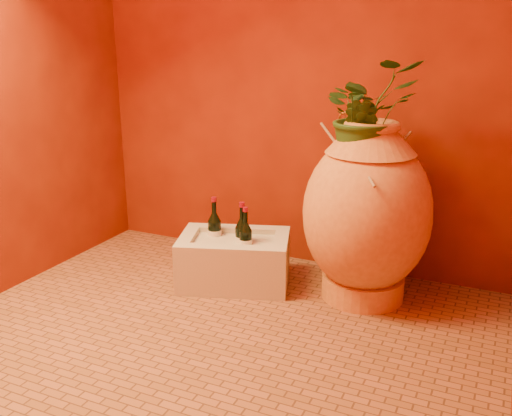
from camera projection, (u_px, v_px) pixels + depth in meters
The scene contains 10 objects.
floor at pixel (218, 332), 2.64m from camera, with size 2.50×2.50×0.00m, color brown.
wall_back at pixel (299, 47), 3.14m from camera, with size 2.50×0.02×2.50m, color #5F1505.
amphora at pixel (367, 213), 2.86m from camera, with size 0.65×0.65×0.92m.
stone_basin at pixel (234, 261), 3.12m from camera, with size 0.68×0.58×0.28m.
wine_bottle_a at pixel (215, 232), 3.17m from camera, with size 0.08×0.08×0.32m.
wine_bottle_b at pixel (242, 239), 3.07m from camera, with size 0.08×0.08×0.32m.
wine_bottle_c at pixel (246, 242), 3.05m from camera, with size 0.07×0.07×0.30m.
wall_tap at pixel (344, 127), 3.06m from camera, with size 0.08×0.16×0.17m.
plant_main at pixel (368, 113), 2.74m from camera, with size 0.46×0.40×0.51m, color #1F4217.
plant_side at pixel (358, 134), 2.73m from camera, with size 0.19×0.16×0.35m, color #1F4217.
Camera 1 is at (1.14, -2.06, 1.33)m, focal length 40.00 mm.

